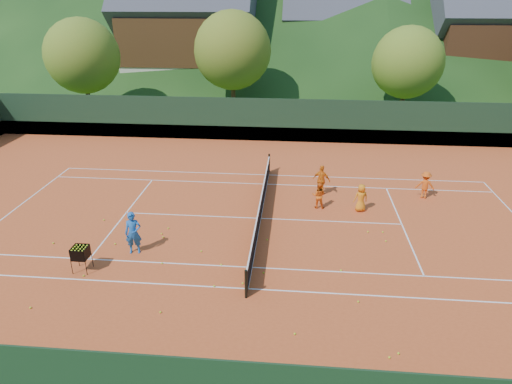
# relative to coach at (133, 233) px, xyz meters

# --- Properties ---
(ground) EXTENTS (400.00, 400.00, 0.00)m
(ground) POSITION_rel_coach_xyz_m (4.77, 3.44, -0.90)
(ground) COLOR #2C5019
(ground) RESTS_ON ground
(clay_court) EXTENTS (40.00, 24.00, 0.02)m
(clay_court) POSITION_rel_coach_xyz_m (4.77, 3.44, -0.89)
(clay_court) COLOR #BF491F
(clay_court) RESTS_ON ground
(coach) EXTENTS (0.72, 0.55, 1.77)m
(coach) POSITION_rel_coach_xyz_m (0.00, 0.00, 0.00)
(coach) COLOR #1B5EB3
(coach) RESTS_ON clay_court
(student_a) EXTENTS (0.67, 0.54, 1.29)m
(student_a) POSITION_rel_coach_xyz_m (7.45, 4.86, -0.24)
(student_a) COLOR orange
(student_a) RESTS_ON clay_court
(student_b) EXTENTS (1.00, 0.71, 1.58)m
(student_b) POSITION_rel_coach_xyz_m (7.65, 6.46, -0.09)
(student_b) COLOR orange
(student_b) RESTS_ON clay_court
(student_c) EXTENTS (0.74, 0.58, 1.35)m
(student_c) POSITION_rel_coach_xyz_m (9.44, 4.68, -0.21)
(student_c) COLOR orange
(student_c) RESTS_ON clay_court
(student_d) EXTENTS (0.99, 0.67, 1.41)m
(student_d) POSITION_rel_coach_xyz_m (12.83, 6.51, -0.18)
(student_d) COLOR #E55814
(student_d) RESTS_ON clay_court
(tennis_ball_0) EXTENTS (0.07, 0.07, 0.07)m
(tennis_ball_0) POSITION_rel_coach_xyz_m (2.64, 0.25, -0.85)
(tennis_ball_0) COLOR #B9E926
(tennis_ball_0) RESTS_ON clay_court
(tennis_ball_1) EXTENTS (0.07, 0.07, 0.07)m
(tennis_ball_1) POSITION_rel_coach_xyz_m (9.54, 2.52, -0.85)
(tennis_ball_1) COLOR #B9E926
(tennis_ball_1) RESTS_ON clay_court
(tennis_ball_2) EXTENTS (0.07, 0.07, 0.07)m
(tennis_ball_2) POSITION_rel_coach_xyz_m (0.79, 2.04, -0.85)
(tennis_ball_2) COLOR #B9E926
(tennis_ball_2) RESTS_ON clay_court
(tennis_ball_3) EXTENTS (0.07, 0.07, 0.07)m
(tennis_ball_3) POSITION_rel_coach_xyz_m (5.21, 1.43, -0.85)
(tennis_ball_3) COLOR #B9E926
(tennis_ball_3) RESTS_ON clay_court
(tennis_ball_4) EXTENTS (0.07, 0.07, 0.07)m
(tennis_ball_4) POSITION_rel_coach_xyz_m (5.25, -1.05, -0.85)
(tennis_ball_4) COLOR #B9E926
(tennis_ball_4) RESTS_ON clay_court
(tennis_ball_5) EXTENTS (0.07, 0.07, 0.07)m
(tennis_ball_5) POSITION_rel_coach_xyz_m (10.19, 1.77, -0.85)
(tennis_ball_5) COLOR #B9E926
(tennis_ball_5) RESTS_ON clay_court
(tennis_ball_6) EXTENTS (0.07, 0.07, 0.07)m
(tennis_ball_6) POSITION_rel_coach_xyz_m (10.31, -5.78, -0.85)
(tennis_ball_6) COLOR #B9E926
(tennis_ball_6) RESTS_ON clay_court
(tennis_ball_7) EXTENTS (0.07, 0.07, 0.07)m
(tennis_ball_7) POSITION_rel_coach_xyz_m (3.60, -0.65, -0.85)
(tennis_ball_7) COLOR #B9E926
(tennis_ball_7) RESTS_ON clay_court
(tennis_ball_8) EXTENTS (0.07, 0.07, 0.07)m
(tennis_ball_8) POSITION_rel_coach_xyz_m (2.07, -3.62, -0.85)
(tennis_ball_8) COLOR #B9E926
(tennis_ball_8) RESTS_ON clay_court
(tennis_ball_9) EXTENTS (0.07, 0.07, 0.07)m
(tennis_ball_9) POSITION_rel_coach_xyz_m (10.18, 2.55, -0.85)
(tennis_ball_9) COLOR #B9E926
(tennis_ball_9) RESTS_ON clay_court
(tennis_ball_10) EXTENTS (0.07, 0.07, 0.07)m
(tennis_ball_10) POSITION_rel_coach_xyz_m (-1.04, 0.50, -0.85)
(tennis_ball_10) COLOR #B9E926
(tennis_ball_10) RESTS_ON clay_court
(tennis_ball_11) EXTENTS (0.07, 0.07, 0.07)m
(tennis_ball_11) POSITION_rel_coach_xyz_m (-1.33, -1.84, -0.85)
(tennis_ball_11) COLOR #B9E926
(tennis_ball_11) RESTS_ON clay_court
(tennis_ball_12) EXTENTS (0.07, 0.07, 0.07)m
(tennis_ball_12) POSITION_rel_coach_xyz_m (3.57, -2.04, -0.85)
(tennis_ball_12) COLOR #B9E926
(tennis_ball_12) RESTS_ON clay_court
(tennis_ball_13) EXTENTS (0.07, 0.07, 0.07)m
(tennis_ball_13) POSITION_rel_coach_xyz_m (-2.28, -3.79, -0.85)
(tennis_ball_13) COLOR #B9E926
(tennis_ball_13) RESTS_ON clay_court
(tennis_ball_14) EXTENTS (0.07, 0.07, 0.07)m
(tennis_ball_14) POSITION_rel_coach_xyz_m (8.57, -2.48, -0.85)
(tennis_ball_14) COLOR #B9E926
(tennis_ball_14) RESTS_ON clay_court
(tennis_ball_15) EXTENTS (0.07, 0.07, 0.07)m
(tennis_ball_15) POSITION_rel_coach_xyz_m (9.45, -4.81, -0.85)
(tennis_ball_15) COLOR #B9E926
(tennis_ball_15) RESTS_ON clay_court
(tennis_ball_16) EXTENTS (0.07, 0.07, 0.07)m
(tennis_ball_16) POSITION_rel_coach_xyz_m (-2.36, 2.56, -0.85)
(tennis_ball_16) COLOR #B9E926
(tennis_ball_16) RESTS_ON clay_court
(tennis_ball_17) EXTENTS (0.07, 0.07, 0.07)m
(tennis_ball_17) POSITION_rel_coach_xyz_m (9.16, -4.99, -0.85)
(tennis_ball_17) COLOR #B9E926
(tennis_ball_17) RESTS_ON clay_court
(tennis_ball_18) EXTENTS (0.07, 0.07, 0.07)m
(tennis_ball_18) POSITION_rel_coach_xyz_m (1.31, -0.75, -0.85)
(tennis_ball_18) COLOR #B9E926
(tennis_ball_18) RESTS_ON clay_court
(tennis_ball_19) EXTENTS (0.07, 0.07, 0.07)m
(tennis_ball_19) POSITION_rel_coach_xyz_m (6.46, -4.25, -0.85)
(tennis_ball_19) COLOR #B9E926
(tennis_ball_19) RESTS_ON clay_court
(tennis_ball_20) EXTENTS (0.07, 0.07, 0.07)m
(tennis_ball_20) POSITION_rel_coach_xyz_m (8.14, -0.62, -0.85)
(tennis_ball_20) COLOR #B9E926
(tennis_ball_20) RESTS_ON clay_court
(tennis_ball_21) EXTENTS (0.07, 0.07, 0.07)m
(tennis_ball_21) POSITION_rel_coach_xyz_m (0.64, 1.53, -0.85)
(tennis_ball_21) COLOR #B9E926
(tennis_ball_21) RESTS_ON clay_court
(tennis_ball_22) EXTENTS (0.07, 0.07, 0.07)m
(tennis_ball_22) POSITION_rel_coach_xyz_m (-3.63, 0.33, -0.85)
(tennis_ball_22) COLOR #B9E926
(tennis_ball_22) RESTS_ON clay_court
(tennis_ball_23) EXTENTS (0.07, 0.07, 0.07)m
(tennis_ball_23) POSITION_rel_coach_xyz_m (4.56, -1.78, -0.85)
(tennis_ball_23) COLOR #B9E926
(tennis_ball_23) RESTS_ON clay_court
(tennis_ball_25) EXTENTS (0.07, 0.07, 0.07)m
(tennis_ball_25) POSITION_rel_coach_xyz_m (0.78, 1.25, -0.85)
(tennis_ball_25) COLOR #B9E926
(tennis_ball_25) RESTS_ON clay_court
(tennis_ball_26) EXTENTS (0.07, 0.07, 0.07)m
(tennis_ball_26) POSITION_rel_coach_xyz_m (0.64, -5.77, -0.85)
(tennis_ball_26) COLOR #B9E926
(tennis_ball_26) RESTS_ON clay_court
(court_lines) EXTENTS (23.83, 11.03, 0.00)m
(court_lines) POSITION_rel_coach_xyz_m (4.77, 3.44, -0.88)
(court_lines) COLOR white
(court_lines) RESTS_ON clay_court
(tennis_net) EXTENTS (0.10, 12.07, 1.10)m
(tennis_net) POSITION_rel_coach_xyz_m (4.77, 3.44, -0.38)
(tennis_net) COLOR black
(tennis_net) RESTS_ON clay_court
(perimeter_fence) EXTENTS (40.40, 24.24, 3.00)m
(perimeter_fence) POSITION_rel_coach_xyz_m (4.77, 3.44, 0.37)
(perimeter_fence) COLOR black
(perimeter_fence) RESTS_ON clay_court
(ball_hopper) EXTENTS (0.57, 0.57, 1.00)m
(ball_hopper) POSITION_rel_coach_xyz_m (-1.53, -1.45, -0.14)
(ball_hopper) COLOR black
(ball_hopper) RESTS_ON clay_court
(chalet_left) EXTENTS (13.80, 9.93, 12.92)m
(chalet_left) POSITION_rel_coach_xyz_m (-5.23, 33.44, 4.74)
(chalet_left) COLOR beige
(chalet_left) RESTS_ON ground
(chalet_mid) EXTENTS (12.65, 8.82, 11.45)m
(chalet_mid) POSITION_rel_coach_xyz_m (10.77, 37.44, 4.09)
(chalet_mid) COLOR beige
(chalet_mid) RESTS_ON ground
(chalet_right) EXTENTS (11.50, 8.82, 11.91)m
(chalet_right) POSITION_rel_coach_xyz_m (24.77, 33.44, 4.36)
(chalet_right) COLOR beige
(chalet_right) RESTS_ON ground
(tree_a) EXTENTS (6.00, 6.00, 7.88)m
(tree_a) POSITION_rel_coach_xyz_m (-11.23, 21.44, 3.97)
(tree_a) COLOR #42281A
(tree_a) RESTS_ON ground
(tree_b) EXTENTS (6.40, 6.40, 8.40)m
(tree_b) POSITION_rel_coach_xyz_m (0.77, 23.44, 4.29)
(tree_b) COLOR #43291A
(tree_b) RESTS_ON ground
(tree_c) EXTENTS (5.60, 5.60, 7.35)m
(tree_c) POSITION_rel_coach_xyz_m (14.77, 22.44, 3.64)
(tree_c) COLOR #402B19
(tree_c) RESTS_ON ground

